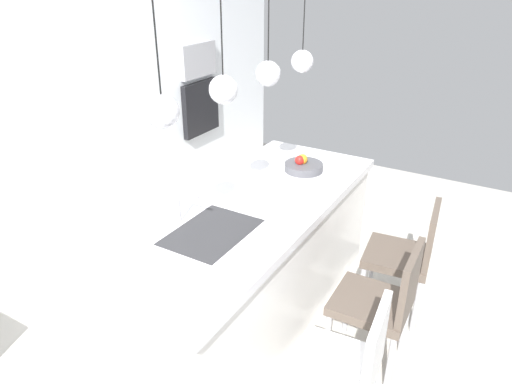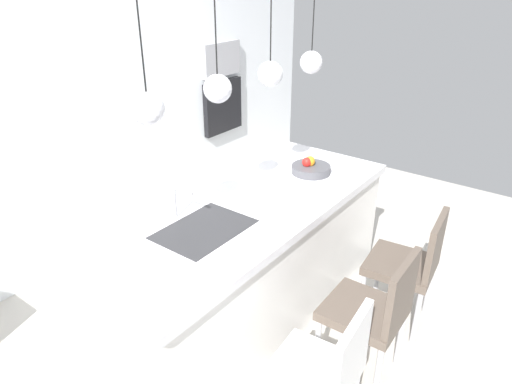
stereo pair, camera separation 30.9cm
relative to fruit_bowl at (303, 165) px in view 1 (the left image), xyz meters
name	(u,v)px [view 1 (the left image)]	position (x,y,z in m)	size (l,w,h in m)	color
floor	(249,314)	(-0.70, 0.06, -0.95)	(6.60, 6.60, 0.00)	#BCB7AD
back_wall	(68,111)	(-0.70, 1.71, 0.35)	(6.00, 0.10, 2.60)	white
kitchen_island	(249,262)	(-0.70, 0.06, -0.49)	(2.38, 0.93, 0.91)	white
sink_basin	(212,233)	(-1.11, 0.06, -0.05)	(0.56, 0.40, 0.02)	#2D2D30
faucet	(182,202)	(-1.11, 0.28, 0.10)	(0.02, 0.17, 0.22)	silver
fruit_bowl	(303,165)	(0.00, 0.00, 0.00)	(0.29, 0.29, 0.13)	#4C4C51
microwave	(198,60)	(0.89, 1.64, 0.51)	(0.54, 0.08, 0.34)	#9E9EA3
oven	(200,108)	(0.89, 1.64, 0.01)	(0.56, 0.08, 0.56)	black
chair_near	(346,364)	(-1.28, -0.87, -0.45)	(0.45, 0.45, 0.88)	white
chair_middle	(382,300)	(-0.69, -0.87, -0.45)	(0.43, 0.46, 0.88)	brown
chair_far	(407,253)	(-0.09, -0.87, -0.45)	(0.48, 0.48, 0.88)	brown
pendant_light_left	(162,111)	(-1.44, 0.06, 0.77)	(0.16, 0.16, 0.76)	silver
pendant_light_center_left	(223,89)	(-0.95, 0.06, 0.77)	(0.16, 0.16, 0.76)	silver
pendant_light_center_right	(268,73)	(-0.45, 0.06, 0.77)	(0.16, 0.16, 0.76)	silver
pendant_light_right	(302,61)	(0.04, 0.06, 0.77)	(0.16, 0.16, 0.76)	silver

